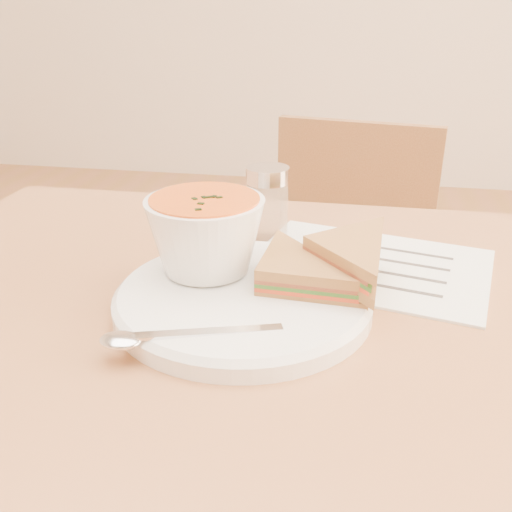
% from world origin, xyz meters
% --- Properties ---
extents(chair_far, '(0.42, 0.42, 0.80)m').
position_xyz_m(chair_far, '(0.02, 0.58, 0.40)').
color(chair_far, brown).
rests_on(chair_far, floor).
extents(plate, '(0.34, 0.34, 0.02)m').
position_xyz_m(plate, '(-0.05, 0.00, 0.76)').
color(plate, white).
rests_on(plate, dining_table).
extents(soup_bowl, '(0.14, 0.14, 0.09)m').
position_xyz_m(soup_bowl, '(-0.10, 0.04, 0.81)').
color(soup_bowl, white).
rests_on(soup_bowl, plate).
extents(sandwich_half_a, '(0.12, 0.12, 0.03)m').
position_xyz_m(sandwich_half_a, '(-0.04, -0.01, 0.78)').
color(sandwich_half_a, '#9F6238').
rests_on(sandwich_half_a, plate).
extents(sandwich_half_b, '(0.16, 0.16, 0.04)m').
position_xyz_m(sandwich_half_b, '(0.00, 0.05, 0.80)').
color(sandwich_half_b, '#9F6238').
rests_on(sandwich_half_b, plate).
extents(spoon, '(0.19, 0.10, 0.01)m').
position_xyz_m(spoon, '(-0.08, -0.09, 0.77)').
color(spoon, silver).
rests_on(spoon, plate).
extents(paper_menu, '(0.31, 0.26, 0.00)m').
position_xyz_m(paper_menu, '(0.08, 0.13, 0.75)').
color(paper_menu, white).
rests_on(paper_menu, dining_table).
extents(condiment_shaker, '(0.06, 0.06, 0.10)m').
position_xyz_m(condiment_shaker, '(-0.06, 0.18, 0.80)').
color(condiment_shaker, silver).
rests_on(condiment_shaker, dining_table).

